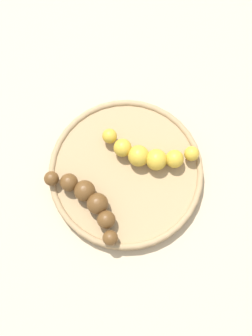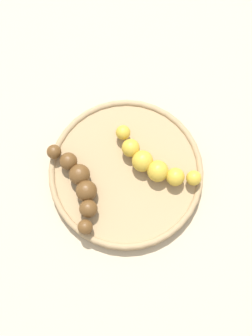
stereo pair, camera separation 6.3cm
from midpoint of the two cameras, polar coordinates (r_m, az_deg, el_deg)
name	(u,v)px [view 1 (the left image)]	position (r m, az deg, el deg)	size (l,w,h in m)	color
ground_plane	(126,174)	(0.67, -2.66, -1.36)	(2.40, 2.40, 0.00)	tan
fruit_bowl	(126,172)	(0.66, -2.71, -1.10)	(0.25, 0.25, 0.02)	#A08259
banana_spotted	(148,154)	(0.64, 0.34, 1.44)	(0.15, 0.07, 0.03)	gold
banana_overripe	(88,200)	(0.63, -8.15, -4.97)	(0.14, 0.08, 0.03)	#593819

